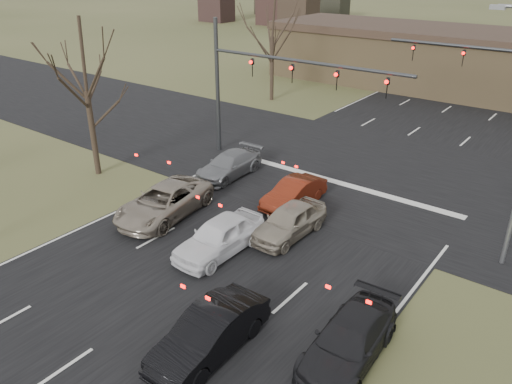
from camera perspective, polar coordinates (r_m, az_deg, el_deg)
ground at (r=18.40m, az=-10.81°, el=-12.37°), size 360.00×360.00×0.00m
road_cross at (r=29.05m, az=11.27°, el=2.34°), size 200.00×14.00×0.02m
building at (r=48.99m, az=26.27°, el=12.87°), size 42.40×10.40×5.30m
mast_arm_near at (r=28.45m, az=0.61°, el=13.06°), size 12.12×0.24×8.00m
tree_left_near at (r=27.86m, az=-19.34°, el=14.57°), size 5.10×5.10×8.50m
tree_left_far at (r=42.25m, az=1.92°, el=20.18°), size 5.70×5.70×9.50m
car_silver_suv at (r=23.68m, az=-10.47°, el=-1.11°), size 3.14×5.59×1.48m
car_white_sedan at (r=20.52m, az=-4.20°, el=-5.07°), size 1.84×4.45×1.51m
car_black_hatch at (r=15.84m, az=-5.33°, el=-15.77°), size 1.65×4.45×1.45m
car_charcoal_sedan at (r=15.91m, az=10.58°, el=-16.30°), size 2.04×4.59×1.31m
car_grey_ahead at (r=27.72m, az=-3.10°, el=3.11°), size 1.92×4.55×1.31m
car_red_ahead at (r=24.44m, az=4.35°, el=-0.11°), size 1.58×4.00×1.30m
car_silver_ahead at (r=21.74m, az=3.81°, el=-3.33°), size 1.80×4.22×1.42m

